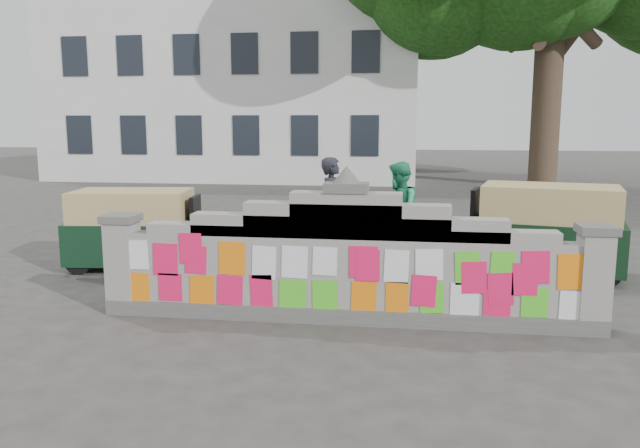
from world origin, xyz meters
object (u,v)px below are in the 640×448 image
at_px(cyclist_bike, 333,242).
at_px(pedestrian, 398,212).
at_px(rickshaw_right, 544,229).
at_px(rickshaw_left, 137,228).
at_px(cyclist_rider, 333,222).

height_order(cyclist_bike, pedestrian, pedestrian).
height_order(pedestrian, rickshaw_right, pedestrian).
height_order(cyclist_bike, rickshaw_left, rickshaw_left).
relative_size(cyclist_bike, cyclist_rider, 1.12).
bearing_deg(cyclist_rider, rickshaw_right, -78.51).
relative_size(cyclist_bike, rickshaw_left, 0.76).
xyz_separation_m(cyclist_rider, rickshaw_right, (3.54, 0.24, -0.07)).
xyz_separation_m(cyclist_bike, rickshaw_left, (-3.42, -0.31, 0.21)).
distance_m(cyclist_rider, rickshaw_left, 3.44).
relative_size(cyclist_rider, rickshaw_right, 0.61).
distance_m(rickshaw_left, rickshaw_right, 6.98).
relative_size(cyclist_bike, pedestrian, 1.05).
bearing_deg(pedestrian, rickshaw_left, -72.70).
bearing_deg(rickshaw_left, cyclist_bike, -1.92).
relative_size(pedestrian, rickshaw_right, 0.65).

